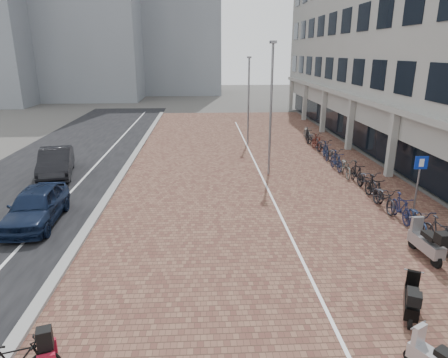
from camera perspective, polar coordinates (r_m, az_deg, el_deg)
ground at (r=11.28m, az=1.71°, el=-15.79°), size 140.00×140.00×0.00m
plaza_brick at (r=22.43m, az=4.28°, el=1.62°), size 14.50×42.00×0.04m
street_asphalt at (r=23.70m, az=-23.14°, el=1.09°), size 8.00×50.00×0.03m
curb at (r=22.64m, az=-13.85°, el=1.46°), size 0.35×42.00×0.14m
lane_line at (r=23.08m, az=-18.48°, el=1.24°), size 0.12×44.00×0.00m
parking_line at (r=22.45m, az=4.79°, el=1.69°), size 0.10×30.00×0.00m
office_building at (r=28.95m, az=27.20°, el=20.35°), size 8.40×40.00×15.00m
car_navy at (r=16.57m, az=-25.30°, el=-3.51°), size 1.84×4.18×1.40m
car_dark at (r=22.53m, az=-22.91°, el=2.19°), size 2.50×4.60×1.44m
scooter_front at (r=14.08m, az=26.98°, el=-7.91°), size 0.65×1.76×1.19m
scooter_mid at (r=11.11m, az=25.27°, el=-15.19°), size 1.06×1.51×1.00m
parking_sign at (r=17.15m, az=26.11°, el=0.37°), size 0.51×0.09×2.44m
lamp_near at (r=20.53m, az=6.70°, el=9.54°), size 0.12×0.12×6.66m
lamp_far at (r=27.77m, az=3.51°, el=10.93°), size 0.12×0.12×5.86m
bike_row at (r=21.72m, az=17.33°, el=1.71°), size 1.13×20.40×1.05m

